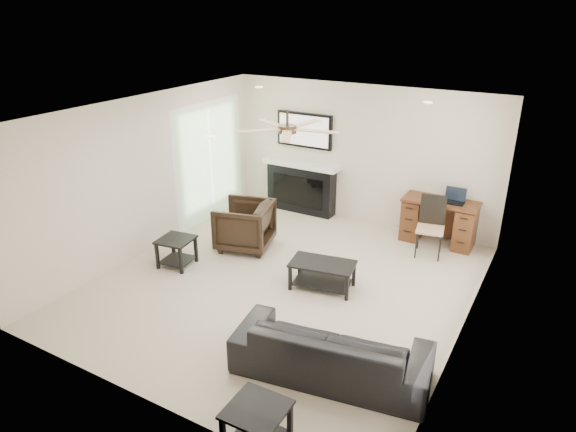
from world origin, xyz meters
name	(u,v)px	position (x,y,z in m)	size (l,w,h in m)	color
room_shell	(299,173)	(0.19, 0.08, 1.68)	(5.50, 5.54, 2.52)	#C3AF9C
sofa	(332,350)	(1.44, -1.44, 0.31)	(2.12, 0.83, 0.62)	black
armchair	(244,225)	(-1.16, 0.71, 0.39)	(0.84, 0.87, 0.79)	black
coffee_table	(322,275)	(0.54, 0.16, 0.20)	(0.90, 0.50, 0.40)	black
end_table_near	(257,428)	(1.29, -2.69, 0.23)	(0.52, 0.52, 0.45)	black
end_table_left	(177,252)	(-1.71, -0.34, 0.23)	(0.50, 0.50, 0.45)	black
fireplace_unit	(301,164)	(-1.13, 2.58, 0.95)	(1.52, 0.34, 1.91)	black
desk	(439,222)	(1.56, 2.49, 0.38)	(1.22, 0.56, 0.76)	#401E10
desk_chair	(430,227)	(1.56, 1.94, 0.48)	(0.42, 0.44, 0.97)	black
laptop	(454,196)	(1.76, 2.47, 0.88)	(0.33, 0.24, 0.23)	black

